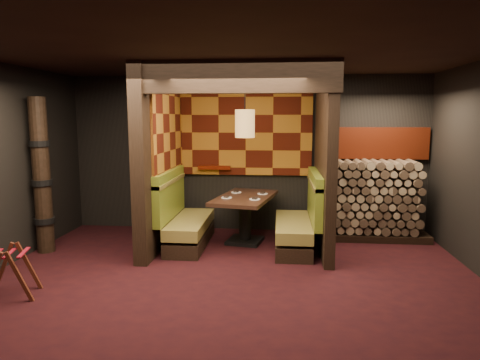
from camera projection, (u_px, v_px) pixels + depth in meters
name	position (u px, v px, depth m)	size (l,w,h in m)	color
floor	(230.00, 286.00, 5.38)	(6.50, 5.50, 0.02)	black
ceiling	(230.00, 51.00, 4.97)	(6.50, 5.50, 0.02)	black
wall_back	(247.00, 154.00, 7.89)	(6.50, 0.02, 2.85)	black
wall_front	(175.00, 234.00, 2.46)	(6.50, 0.02, 2.85)	black
partition_left	(159.00, 159.00, 6.92)	(0.20, 2.20, 2.85)	black
partition_right	(324.00, 160.00, 6.73)	(0.15, 2.10, 2.85)	black
header_beam	(234.00, 77.00, 5.69)	(2.85, 0.18, 0.44)	black
tapa_back_panel	(246.00, 133.00, 7.79)	(2.40, 0.06, 1.55)	#9F6119
tapa_side_panel	(169.00, 132.00, 7.02)	(0.04, 1.85, 1.45)	#9F6119
lacquer_shelf	(214.00, 167.00, 7.88)	(0.60, 0.12, 0.07)	#591506
booth_bench_left	(184.00, 221.00, 7.04)	(0.68, 1.60, 1.14)	black
booth_bench_right	(300.00, 224.00, 6.86)	(0.68, 1.60, 1.14)	black
dining_table	(245.00, 210.00, 7.15)	(1.10, 1.64, 0.80)	black
place_settings	(245.00, 195.00, 7.11)	(0.75, 0.78, 0.03)	white
pendant_lamp	(245.00, 124.00, 6.89)	(0.32, 0.32, 1.08)	#A87C3F
luggage_rack	(11.00, 270.00, 5.00)	(0.69, 0.56, 0.64)	#4A1F12
totem_column	(42.00, 177.00, 6.57)	(0.31, 0.31, 2.40)	black
firewood_stack	(377.00, 200.00, 7.39)	(1.73, 0.70, 1.36)	black
mosaic_header	(375.00, 143.00, 7.57)	(1.83, 0.10, 0.56)	maroon
bay_front_post	(328.00, 159.00, 6.98)	(0.08, 0.08, 2.85)	black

